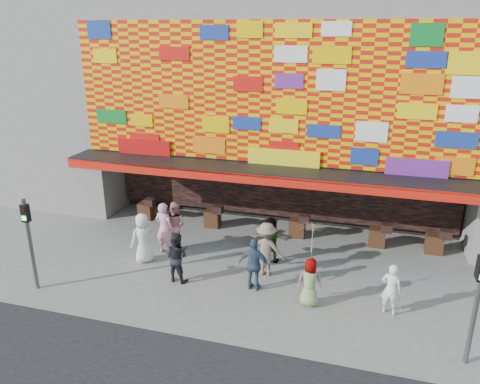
# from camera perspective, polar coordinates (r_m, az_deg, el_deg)

# --- Properties ---
(ground) EXTENTS (90.00, 90.00, 0.00)m
(ground) POSITION_cam_1_polar(r_m,az_deg,el_deg) (14.79, -0.03, -12.20)
(ground) COLOR slate
(ground) RESTS_ON ground
(shop_building) EXTENTS (15.20, 9.40, 10.00)m
(shop_building) POSITION_cam_1_polar(r_m,az_deg,el_deg) (20.71, 6.45, 12.38)
(shop_building) COLOR gray
(shop_building) RESTS_ON ground
(neighbor_left) EXTENTS (11.00, 8.00, 12.00)m
(neighbor_left) POSITION_cam_1_polar(r_m,az_deg,el_deg) (26.05, -23.95, 14.04)
(neighbor_left) COLOR gray
(neighbor_left) RESTS_ON ground
(signal_left) EXTENTS (0.22, 0.20, 3.00)m
(signal_left) POSITION_cam_1_polar(r_m,az_deg,el_deg) (15.53, -24.34, -4.71)
(signal_left) COLOR #59595B
(signal_left) RESTS_ON ground
(signal_right) EXTENTS (0.22, 0.20, 3.00)m
(signal_right) POSITION_cam_1_polar(r_m,az_deg,el_deg) (12.41, 27.00, -11.31)
(signal_right) COLOR #59595B
(signal_right) RESTS_ON ground
(ped_a) EXTENTS (1.01, 1.01, 1.77)m
(ped_a) POSITION_cam_1_polar(r_m,az_deg,el_deg) (16.54, -11.71, -5.52)
(ped_a) COLOR white
(ped_a) RESTS_ON ground
(ped_b) EXTENTS (0.77, 0.57, 1.94)m
(ped_b) POSITION_cam_1_polar(r_m,az_deg,el_deg) (16.97, -9.22, -4.38)
(ped_b) COLOR pink
(ped_b) RESTS_ON ground
(ped_c) EXTENTS (0.88, 0.73, 1.65)m
(ped_c) POSITION_cam_1_polar(r_m,az_deg,el_deg) (15.20, -7.78, -7.87)
(ped_c) COLOR black
(ped_c) RESTS_ON ground
(ped_d) EXTENTS (1.19, 0.69, 1.83)m
(ped_d) POSITION_cam_1_polar(r_m,az_deg,el_deg) (15.40, 3.23, -6.96)
(ped_d) COLOR #816D5D
(ped_d) RESTS_ON ground
(ped_e) EXTENTS (1.03, 0.49, 1.71)m
(ped_e) POSITION_cam_1_polar(r_m,az_deg,el_deg) (14.57, 1.77, -8.86)
(ped_e) COLOR #374C61
(ped_e) RESTS_ON ground
(ped_f) EXTENTS (1.57, 0.69, 1.64)m
(ped_f) POSITION_cam_1_polar(r_m,az_deg,el_deg) (16.25, 3.74, -5.86)
(ped_f) COLOR gray
(ped_f) RESTS_ON ground
(ped_g) EXTENTS (0.74, 0.49, 1.50)m
(ped_g) POSITION_cam_1_polar(r_m,az_deg,el_deg) (14.00, 8.52, -10.84)
(ped_g) COLOR gray
(ped_g) RESTS_ON ground
(ped_h) EXTENTS (0.64, 0.49, 1.56)m
(ped_h) POSITION_cam_1_polar(r_m,az_deg,el_deg) (14.14, 17.93, -11.21)
(ped_h) COLOR white
(ped_h) RESTS_ON ground
(ped_i) EXTENTS (0.96, 0.79, 1.81)m
(ped_i) POSITION_cam_1_polar(r_m,az_deg,el_deg) (17.33, -7.95, -4.03)
(ped_i) COLOR #D18987
(ped_i) RESTS_ON ground
(parasol) EXTENTS (1.27, 1.28, 1.86)m
(parasol) POSITION_cam_1_polar(r_m,az_deg,el_deg) (13.35, 8.82, -5.63)
(parasol) COLOR #D8C888
(parasol) RESTS_ON ground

